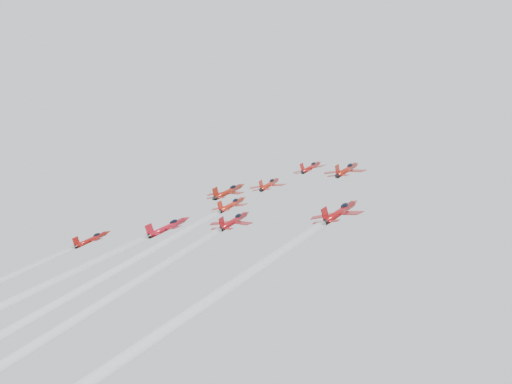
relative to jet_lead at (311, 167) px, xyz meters
The scene contains 7 objects.
jet_lead is the anchor object (origin of this frame).
jet_row2_left 22.83m from the jet_lead, 135.86° to the right, with size 10.65×13.97×7.77m.
jet_row2_center 15.98m from the jet_lead, 107.28° to the right, with size 9.46×12.41×6.91m.
jet_row2_right 18.53m from the jet_lead, 35.08° to the right, with size 10.43×13.68×7.61m.
jet_center 76.96m from the jet_lead, 93.69° to the right, with size 9.05×88.31×44.72m.
jet_rear_right 92.11m from the jet_lead, 86.23° to the right, with size 9.04×88.25×44.69m.
jet_rear_farright 102.67m from the jet_lead, 72.03° to the right, with size 9.90×96.62×48.92m.
Camera 1 is at (74.78, -116.35, 124.78)m, focal length 45.00 mm.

